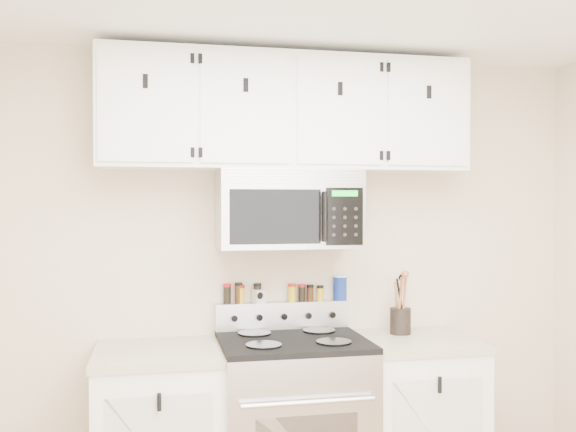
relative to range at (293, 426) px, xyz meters
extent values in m
cube|color=beige|center=(0.00, 0.32, 0.76)|extent=(3.50, 0.01, 2.50)
cube|color=#B7B7BA|center=(0.00, 0.00, -0.03)|extent=(0.76, 0.65, 0.92)
cube|color=black|center=(0.00, 0.00, 0.45)|extent=(0.76, 0.65, 0.03)
cube|color=#B7B7BA|center=(0.00, 0.28, 0.54)|extent=(0.76, 0.08, 0.15)
cylinder|color=black|center=(-0.18, -0.15, 0.47)|extent=(0.18, 0.18, 0.01)
cylinder|color=black|center=(0.18, -0.15, 0.47)|extent=(0.18, 0.18, 0.01)
cylinder|color=black|center=(-0.18, 0.15, 0.47)|extent=(0.18, 0.18, 0.01)
cylinder|color=black|center=(0.18, 0.15, 0.47)|extent=(0.18, 0.18, 0.01)
cube|color=gray|center=(-0.69, 0.02, 0.41)|extent=(0.64, 0.62, 0.04)
cube|color=white|center=(0.69, 0.02, -0.05)|extent=(0.62, 0.60, 0.88)
cube|color=gray|center=(0.69, 0.02, 0.41)|extent=(0.64, 0.62, 0.04)
cube|color=#9E9EA3|center=(0.00, 0.13, 1.14)|extent=(0.76, 0.38, 0.42)
cube|color=#B7B7BA|center=(0.00, -0.06, 1.31)|extent=(0.73, 0.01, 0.08)
cube|color=black|center=(-0.10, -0.07, 1.10)|extent=(0.47, 0.01, 0.28)
cube|color=black|center=(0.26, -0.07, 1.10)|extent=(0.20, 0.01, 0.30)
cylinder|color=black|center=(0.15, -0.10, 1.10)|extent=(0.03, 0.03, 0.26)
cube|color=white|center=(0.00, 0.16, 1.66)|extent=(2.00, 0.33, 0.62)
cube|color=white|center=(-0.75, -0.01, 1.66)|extent=(0.46, 0.01, 0.57)
cube|color=black|center=(-0.75, -0.02, 1.77)|extent=(0.02, 0.01, 0.07)
cube|color=white|center=(-0.25, -0.01, 1.66)|extent=(0.46, 0.01, 0.57)
cube|color=black|center=(-0.25, -0.02, 1.77)|extent=(0.03, 0.01, 0.07)
cube|color=white|center=(0.25, -0.01, 1.66)|extent=(0.46, 0.01, 0.57)
cube|color=black|center=(0.25, -0.02, 1.77)|extent=(0.03, 0.01, 0.07)
cube|color=white|center=(0.75, -0.01, 1.66)|extent=(0.46, 0.01, 0.57)
cube|color=black|center=(0.75, -0.02, 1.77)|extent=(0.02, 0.01, 0.07)
cylinder|color=black|center=(0.65, 0.13, 0.51)|extent=(0.12, 0.12, 0.15)
cylinder|color=#935835|center=(0.65, 0.13, 0.62)|extent=(0.01, 0.01, 0.27)
cylinder|color=#935835|center=(0.67, 0.13, 0.63)|extent=(0.01, 0.01, 0.29)
cylinder|color=#935835|center=(0.63, 0.14, 0.61)|extent=(0.01, 0.01, 0.25)
cylinder|color=black|center=(0.66, 0.15, 0.61)|extent=(0.01, 0.01, 0.26)
cylinder|color=#935835|center=(0.64, 0.12, 0.62)|extent=(0.01, 0.01, 0.28)
cube|color=silver|center=(-0.13, 0.28, 0.65)|extent=(0.08, 0.08, 0.08)
cylinder|color=navy|center=(0.34, 0.28, 0.68)|extent=(0.08, 0.08, 0.13)
cylinder|color=white|center=(0.34, 0.28, 0.75)|extent=(0.08, 0.08, 0.01)
cylinder|color=black|center=(-0.31, 0.28, 0.66)|extent=(0.04, 0.04, 0.09)
cylinder|color=#B50D1C|center=(-0.31, 0.28, 0.72)|extent=(0.04, 0.04, 0.02)
cylinder|color=#3E250E|center=(-0.25, 0.28, 0.66)|extent=(0.04, 0.04, 0.10)
cylinder|color=black|center=(-0.25, 0.28, 0.72)|extent=(0.04, 0.04, 0.02)
cylinder|color=gold|center=(-0.24, 0.28, 0.66)|extent=(0.04, 0.04, 0.09)
cylinder|color=#9B140B|center=(-0.24, 0.28, 0.71)|extent=(0.04, 0.04, 0.02)
cylinder|color=black|center=(-0.14, 0.28, 0.66)|extent=(0.04, 0.04, 0.09)
cylinder|color=black|center=(-0.14, 0.28, 0.71)|extent=(0.05, 0.05, 0.02)
cylinder|color=gold|center=(0.06, 0.28, 0.66)|extent=(0.04, 0.04, 0.09)
cylinder|color=#A51E0C|center=(0.06, 0.28, 0.71)|extent=(0.05, 0.05, 0.02)
cylinder|color=black|center=(0.11, 0.28, 0.65)|extent=(0.04, 0.04, 0.08)
cylinder|color=#B20D17|center=(0.11, 0.28, 0.70)|extent=(0.04, 0.04, 0.02)
cylinder|color=#3B1F0E|center=(0.16, 0.28, 0.65)|extent=(0.04, 0.04, 0.08)
cylinder|color=black|center=(0.16, 0.28, 0.70)|extent=(0.04, 0.04, 0.02)
cylinder|color=gold|center=(0.22, 0.28, 0.65)|extent=(0.04, 0.04, 0.07)
cylinder|color=black|center=(0.22, 0.28, 0.69)|extent=(0.04, 0.04, 0.02)
camera|label=1|loc=(-0.71, -3.27, 1.16)|focal=40.00mm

